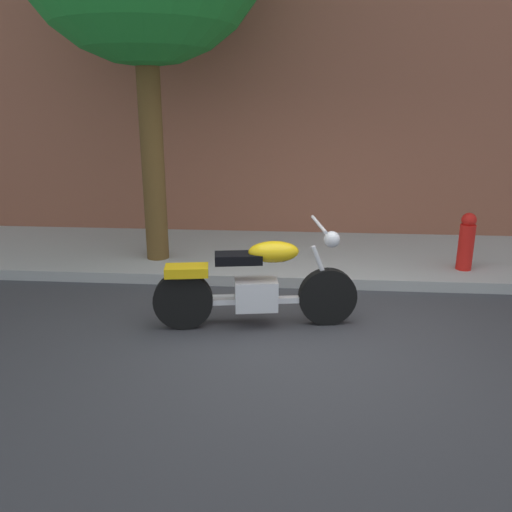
{
  "coord_description": "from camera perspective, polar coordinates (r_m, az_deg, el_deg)",
  "views": [
    {
      "loc": [
        -0.05,
        -4.79,
        2.3
      ],
      "look_at": [
        -0.47,
        0.25,
        0.78
      ],
      "focal_mm": 36.41,
      "sensor_mm": 36.0,
      "label": 1
    }
  ],
  "objects": [
    {
      "name": "ground_plane",
      "position": [
        5.32,
        4.88,
        -8.94
      ],
      "size": [
        60.0,
        60.0,
        0.0
      ],
      "primitive_type": "plane",
      "color": "#38383D"
    },
    {
      "name": "sidewalk",
      "position": [
        7.76,
        4.91,
        -0.01
      ],
      "size": [
        22.52,
        2.42,
        0.14
      ],
      "primitive_type": "cube",
      "color": "#A3A3A3",
      "rests_on": "ground"
    },
    {
      "name": "motorcycle",
      "position": [
        5.4,
        -0.02,
        -3.21
      ],
      "size": [
        2.12,
        0.71,
        1.11
      ],
      "color": "black",
      "rests_on": "ground"
    },
    {
      "name": "fire_hydrant",
      "position": [
        7.36,
        22.06,
        0.99
      ],
      "size": [
        0.2,
        0.2,
        0.91
      ],
      "color": "red",
      "rests_on": "ground"
    }
  ]
}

